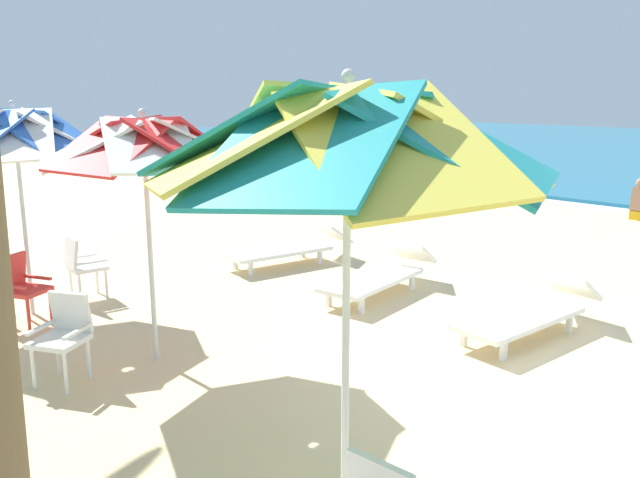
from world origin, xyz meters
TOP-DOWN VIEW (x-y plane):
  - ground_plane at (0.00, 0.00)m, footprint 80.00×80.00m
  - beach_umbrella_0 at (0.42, -2.84)m, footprint 2.52×2.52m
  - beach_umbrella_1 at (-2.67, -2.44)m, footprint 2.05×2.05m
  - plastic_chair_1 at (-2.83, -3.32)m, footprint 0.61×0.62m
  - beach_umbrella_2 at (-5.07, -2.79)m, footprint 2.20×2.20m
  - plastic_chair_2 at (-4.70, -3.02)m, footprint 0.61×0.59m
  - plastic_chair_3 at (-5.17, -2.06)m, footprint 0.48×0.51m
  - sun_lounger_1 at (-0.33, 1.00)m, footprint 0.80×2.19m
  - sun_lounger_2 at (-2.55, 0.98)m, footprint 0.93×2.21m
  - sun_lounger_3 at (-4.63, 1.14)m, footprint 0.98×2.22m

SIDE VIEW (x-z plane):
  - ground_plane at x=0.00m, z-range 0.00..0.00m
  - sun_lounger_1 at x=-0.33m, z-range -0.03..0.59m
  - sun_lounger_2 at x=-2.55m, z-range -0.03..0.59m
  - sun_lounger_3 at x=-4.63m, z-range -0.03..0.59m
  - plastic_chair_1 at x=-2.83m, z-range 0.06..0.93m
  - plastic_chair_2 at x=-4.70m, z-range 0.06..0.93m
  - plastic_chair_3 at x=-5.17m, z-range 0.06..0.93m
  - beach_umbrella_1 at x=-2.67m, z-range 0.94..3.52m
  - beach_umbrella_2 at x=-5.07m, z-range 0.92..3.56m
  - beach_umbrella_0 at x=0.42m, z-range 1.03..3.88m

